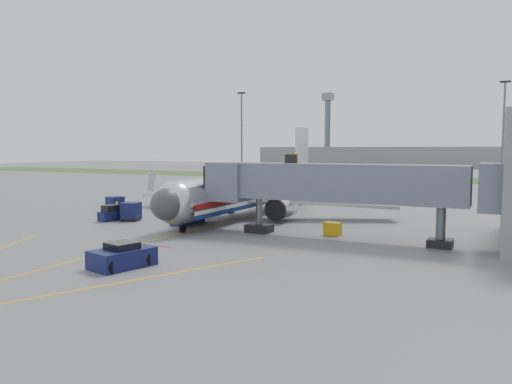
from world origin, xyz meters
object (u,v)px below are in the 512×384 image
at_px(pushback_tug, 122,257).
at_px(belt_loader, 188,218).
at_px(baggage_tug, 110,214).
at_px(airliner, 251,191).
at_px(ramp_worker, 117,209).

relative_size(pushback_tug, belt_loader, 0.89).
height_order(pushback_tug, baggage_tug, baggage_tug).
bearing_deg(airliner, pushback_tug, -81.13).
xyz_separation_m(pushback_tug, ramp_worker, (-16.33, 17.82, 0.15)).
bearing_deg(airliner, ramp_worker, -147.75).
bearing_deg(airliner, baggage_tug, -134.69).
relative_size(baggage_tug, belt_loader, 0.53).
xyz_separation_m(belt_loader, ramp_worker, (-9.83, 0.91, 0.24)).
relative_size(baggage_tug, ramp_worker, 1.55).
relative_size(airliner, belt_loader, 7.60).
distance_m(airliner, pushback_tug, 25.99).
bearing_deg(belt_loader, baggage_tug, -166.04).
distance_m(baggage_tug, ramp_worker, 3.40).
xyz_separation_m(airliner, ramp_worker, (-12.34, -7.78, -1.84)).
height_order(airliner, ramp_worker, airliner).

